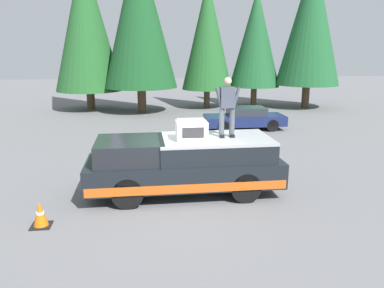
{
  "coord_description": "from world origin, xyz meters",
  "views": [
    {
      "loc": [
        -10.21,
        0.99,
        4.13
      ],
      "look_at": [
        0.86,
        -0.49,
        1.35
      ],
      "focal_mm": 36.25,
      "sensor_mm": 36.0,
      "label": 1
    }
  ],
  "objects": [
    {
      "name": "conifer_center_left",
      "position": [
        16.76,
        -3.67,
        5.0
      ],
      "size": [
        3.47,
        3.47,
        8.7
      ],
      "color": "#4C3826",
      "rests_on": "ground"
    },
    {
      "name": "person_on_truck_bed",
      "position": [
        0.39,
        -1.42,
        2.55
      ],
      "size": [
        0.29,
        0.72,
        1.69
      ],
      "color": "#4C515B",
      "rests_on": "pickup_truck"
    },
    {
      "name": "parked_car_navy",
      "position": [
        9.06,
        -4.35,
        0.58
      ],
      "size": [
        1.64,
        4.1,
        1.16
      ],
      "color": "navy",
      "rests_on": "ground"
    },
    {
      "name": "conifer_far_left",
      "position": [
        15.74,
        -10.54,
        5.9
      ],
      "size": [
        4.31,
        4.31,
        10.21
      ],
      "color": "#4C3826",
      "rests_on": "ground"
    },
    {
      "name": "traffic_cone",
      "position": [
        -1.33,
        3.43,
        0.29
      ],
      "size": [
        0.47,
        0.47,
        0.62
      ],
      "color": "black",
      "rests_on": "ground"
    },
    {
      "name": "ground_plane",
      "position": [
        0.0,
        0.0,
        0.0
      ],
      "size": [
        90.0,
        90.0,
        0.0
      ],
      "primitive_type": "plane",
      "color": "slate"
    },
    {
      "name": "conifer_right",
      "position": [
        16.93,
        4.36,
        5.74
      ],
      "size": [
        4.44,
        4.44,
        10.2
      ],
      "color": "#4C3826",
      "rests_on": "ground"
    },
    {
      "name": "compressor_unit",
      "position": [
        0.18,
        -0.38,
        1.93
      ],
      "size": [
        0.65,
        0.84,
        0.56
      ],
      "color": "silver",
      "rests_on": "pickup_truck"
    },
    {
      "name": "pickup_truck",
      "position": [
        0.36,
        -0.19,
        0.87
      ],
      "size": [
        2.01,
        5.54,
        1.65
      ],
      "color": "black",
      "rests_on": "ground"
    },
    {
      "name": "conifer_center_right",
      "position": [
        15.36,
        0.9,
        6.15
      ],
      "size": [
        4.66,
        4.66,
        10.69
      ],
      "color": "#4C3826",
      "rests_on": "ground"
    },
    {
      "name": "conifer_left",
      "position": [
        17.07,
        -7.17,
        4.77
      ],
      "size": [
        3.55,
        3.55,
        8.15
      ],
      "color": "#4C3826",
      "rests_on": "ground"
    }
  ]
}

